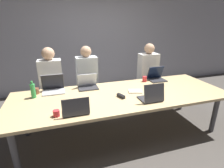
{
  "coord_description": "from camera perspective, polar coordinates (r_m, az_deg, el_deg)",
  "views": [
    {
      "loc": [
        -0.92,
        -2.39,
        1.83
      ],
      "look_at": [
        -0.13,
        0.1,
        0.88
      ],
      "focal_mm": 28.0,
      "sensor_mm": 36.0,
      "label": 1
    }
  ],
  "objects": [
    {
      "name": "cup_far_left",
      "position": [
        3.02,
        -23.54,
        -2.14
      ],
      "size": [
        0.09,
        0.09,
        0.09
      ],
      "color": "brown",
      "rests_on": "conference_table"
    },
    {
      "name": "curtain_wall",
      "position": [
        4.77,
        -6.57,
        14.72
      ],
      "size": [
        12.0,
        0.06,
        2.8
      ],
      "color": "#9999A3",
      "rests_on": "ground_plane"
    },
    {
      "name": "cup_near_left",
      "position": [
        2.25,
        -17.71,
        -9.09
      ],
      "size": [
        0.08,
        0.08,
        0.08
      ],
      "color": "red",
      "rests_on": "conference_table"
    },
    {
      "name": "laptop_near_left",
      "position": [
        2.22,
        -11.75,
        -8.11
      ],
      "size": [
        0.33,
        0.23,
        0.23
      ],
      "rotation": [
        0.0,
        0.0,
        3.14
      ],
      "color": "#333338",
      "rests_on": "conference_table"
    },
    {
      "name": "cup_far_right",
      "position": [
        3.39,
        10.6,
        1.62
      ],
      "size": [
        0.08,
        0.08,
        0.1
      ],
      "color": "red",
      "rests_on": "conference_table"
    },
    {
      "name": "conference_table",
      "position": [
        2.81,
        3.22,
        -4.32
      ],
      "size": [
        3.42,
        1.21,
        0.73
      ],
      "color": "#D6B77F",
      "rests_on": "ground_plane"
    },
    {
      "name": "stapler",
      "position": [
        2.65,
        2.93,
        -3.95
      ],
      "size": [
        0.09,
        0.16,
        0.05
      ],
      "rotation": [
        0.0,
        0.0,
        0.35
      ],
      "color": "black",
      "rests_on": "conference_table"
    },
    {
      "name": "notebook",
      "position": [
        2.89,
        7.56,
        -2.37
      ],
      "size": [
        0.25,
        0.2,
        0.02
      ],
      "rotation": [
        0.0,
        0.0,
        -0.28
      ],
      "color": "silver",
      "rests_on": "conference_table"
    },
    {
      "name": "person_far_right",
      "position": [
        3.89,
        11.48,
        2.34
      ],
      "size": [
        0.4,
        0.24,
        1.39
      ],
      "color": "#2D2D38",
      "rests_on": "ground_plane"
    },
    {
      "name": "laptop_far_midleft",
      "position": [
        3.04,
        -7.96,
        0.08
      ],
      "size": [
        0.34,
        0.25,
        0.25
      ],
      "color": "#333338",
      "rests_on": "conference_table"
    },
    {
      "name": "bottle_far_left",
      "position": [
        2.87,
        -24.39,
        -1.98
      ],
      "size": [
        0.07,
        0.07,
        0.26
      ],
      "color": "green",
      "rests_on": "conference_table"
    },
    {
      "name": "laptop_far_left",
      "position": [
        3.01,
        -18.65,
        -0.88
      ],
      "size": [
        0.35,
        0.28,
        0.28
      ],
      "color": "#B7B7BC",
      "rests_on": "conference_table"
    },
    {
      "name": "person_far_midleft",
      "position": [
        3.52,
        -8.05,
        0.62
      ],
      "size": [
        0.4,
        0.24,
        1.39
      ],
      "color": "#2D2D38",
      "rests_on": "ground_plane"
    },
    {
      "name": "laptop_near_midright",
      "position": [
        2.58,
        12.88,
        -3.84
      ],
      "size": [
        0.31,
        0.27,
        0.27
      ],
      "rotation": [
        0.0,
        0.0,
        3.14
      ],
      "color": "#333338",
      "rests_on": "conference_table"
    },
    {
      "name": "ground_plane",
      "position": [
        3.14,
        2.97,
        -15.58
      ],
      "size": [
        24.0,
        24.0,
        0.0
      ],
      "primitive_type": "plane",
      "color": "#4C4742"
    },
    {
      "name": "laptop_far_right",
      "position": [
        3.52,
        14.24,
        2.48
      ],
      "size": [
        0.32,
        0.27,
        0.27
      ],
      "color": "#333338",
      "rests_on": "conference_table"
    },
    {
      "name": "person_far_left",
      "position": [
        3.42,
        -18.97,
        -0.72
      ],
      "size": [
        0.4,
        0.24,
        1.4
      ],
      "color": "#2D2D38",
      "rests_on": "ground_plane"
    }
  ]
}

